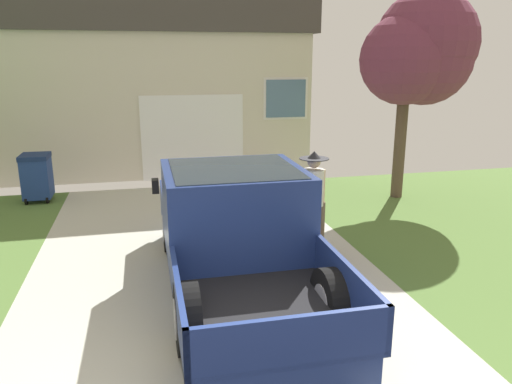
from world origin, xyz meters
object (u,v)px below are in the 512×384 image
(pickup_truck, at_px, (234,232))
(neighbor_tree, at_px, (420,52))
(handbag, at_px, (316,251))
(wheeled_trash_bin, at_px, (37,176))
(person_with_hat, at_px, (313,194))
(house_with_garage, at_px, (141,83))

(pickup_truck, xyz_separation_m, neighbor_tree, (4.69, 3.35, 2.52))
(handbag, xyz_separation_m, wheeled_trash_bin, (-4.97, 4.60, 0.46))
(person_with_hat, relative_size, house_with_garage, 0.18)
(person_with_hat, bearing_deg, pickup_truck, 4.95)
(person_with_hat, bearing_deg, neighbor_tree, -162.93)
(pickup_truck, bearing_deg, wheeled_trash_bin, 125.26)
(pickup_truck, relative_size, wheeled_trash_bin, 4.71)
(pickup_truck, distance_m, person_with_hat, 1.62)
(pickup_truck, distance_m, neighbor_tree, 6.29)
(handbag, bearing_deg, pickup_truck, -160.92)
(wheeled_trash_bin, bearing_deg, handbag, -42.78)
(person_with_hat, bearing_deg, house_with_garage, -95.12)
(pickup_truck, bearing_deg, house_with_garage, 97.32)
(handbag, height_order, house_with_garage, house_with_garage)
(house_with_garage, distance_m, neighbor_tree, 8.37)
(handbag, xyz_separation_m, house_with_garage, (-2.55, 8.80, 2.29))
(house_with_garage, bearing_deg, neighbor_tree, -45.55)
(person_with_hat, height_order, house_with_garage, house_with_garage)
(pickup_truck, xyz_separation_m, person_with_hat, (1.42, 0.72, 0.28))
(handbag, bearing_deg, house_with_garage, 106.18)
(neighbor_tree, xyz_separation_m, wheeled_trash_bin, (-8.24, 1.74, -2.67))
(house_with_garage, relative_size, neighbor_tree, 2.07)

